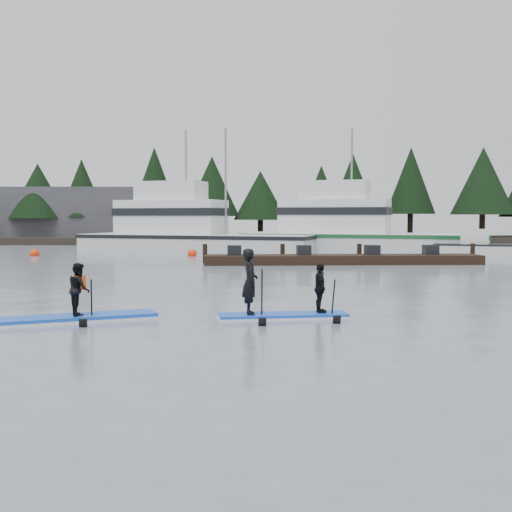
{
  "coord_description": "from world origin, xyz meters",
  "views": [
    {
      "loc": [
        -0.09,
        -15.3,
        2.43
      ],
      "look_at": [
        0.0,
        6.0,
        1.1
      ],
      "focal_mm": 45.0,
      "sensor_mm": 36.0,
      "label": 1
    }
  ],
  "objects_px": {
    "paddleboard_duo": "(281,294)",
    "fishing_boat_medium": "(356,242)",
    "floating_dock": "(343,259)",
    "paddleboard_solo": "(79,304)",
    "fishing_boat_large": "(190,241)"
  },
  "relations": [
    {
      "from": "paddleboard_solo",
      "to": "paddleboard_duo",
      "type": "height_order",
      "value": "paddleboard_duo"
    },
    {
      "from": "fishing_boat_medium",
      "to": "paddleboard_duo",
      "type": "height_order",
      "value": "fishing_boat_medium"
    },
    {
      "from": "fishing_boat_large",
      "to": "paddleboard_solo",
      "type": "xyz_separation_m",
      "value": [
        0.28,
        -29.23,
        -0.31
      ]
    },
    {
      "from": "floating_dock",
      "to": "paddleboard_solo",
      "type": "distance_m",
      "value": 19.56
    },
    {
      "from": "paddleboard_solo",
      "to": "fishing_boat_large",
      "type": "bearing_deg",
      "value": 68.6
    },
    {
      "from": "paddleboard_solo",
      "to": "paddleboard_duo",
      "type": "distance_m",
      "value": 4.72
    },
    {
      "from": "floating_dock",
      "to": "paddleboard_solo",
      "type": "bearing_deg",
      "value": -118.54
    },
    {
      "from": "paddleboard_duo",
      "to": "floating_dock",
      "type": "bearing_deg",
      "value": 69.39
    },
    {
      "from": "fishing_boat_medium",
      "to": "floating_dock",
      "type": "bearing_deg",
      "value": -83.42
    },
    {
      "from": "paddleboard_duo",
      "to": "fishing_boat_medium",
      "type": "bearing_deg",
      "value": 69.55
    },
    {
      "from": "fishing_boat_medium",
      "to": "paddleboard_solo",
      "type": "relative_size",
      "value": 4.64
    },
    {
      "from": "paddleboard_solo",
      "to": "fishing_boat_medium",
      "type": "bearing_deg",
      "value": 47.05
    },
    {
      "from": "floating_dock",
      "to": "paddleboard_solo",
      "type": "xyz_separation_m",
      "value": [
        -8.59,
        -17.57,
        0.15
      ]
    },
    {
      "from": "paddleboard_solo",
      "to": "paddleboard_duo",
      "type": "xyz_separation_m",
      "value": [
        4.7,
        0.37,
        0.2
      ]
    },
    {
      "from": "floating_dock",
      "to": "paddleboard_duo",
      "type": "distance_m",
      "value": 17.63
    }
  ]
}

